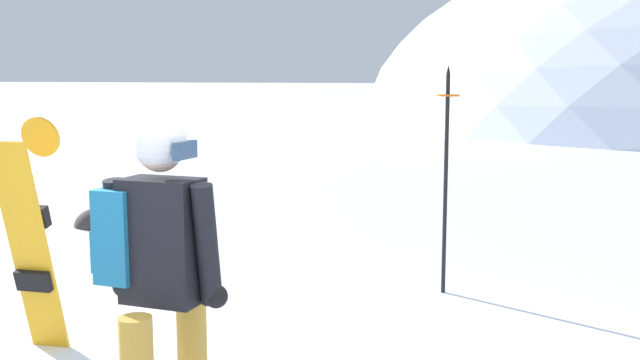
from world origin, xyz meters
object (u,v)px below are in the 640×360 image
object	(u,v)px
spare_snowboard	(32,237)
rock_dark	(100,226)
snowboarder_main	(158,285)
piste_marker_near	(446,165)

from	to	relation	value
spare_snowboard	rock_dark	xyz separation A→B (m)	(-1.84, 3.97, -0.82)
snowboarder_main	piste_marker_near	distance (m)	3.47
spare_snowboard	piste_marker_near	xyz separation A→B (m)	(2.58, 2.11, 0.31)
spare_snowboard	rock_dark	bearing A→B (deg)	114.84
piste_marker_near	rock_dark	distance (m)	4.92
snowboarder_main	rock_dark	size ratio (longest dim) A/B	2.75
snowboarder_main	spare_snowboard	distance (m)	1.91
spare_snowboard	piste_marker_near	size ratio (longest dim) A/B	0.82
rock_dark	spare_snowboard	bearing A→B (deg)	-65.16
piste_marker_near	rock_dark	xyz separation A→B (m)	(-4.41, 1.85, -1.13)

